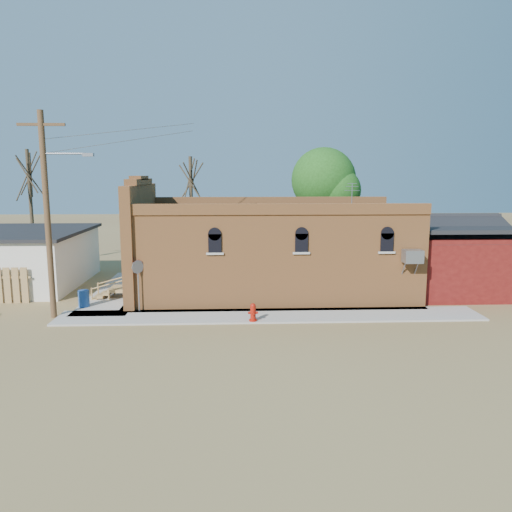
{
  "coord_description": "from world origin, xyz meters",
  "views": [
    {
      "loc": [
        -0.06,
        -20.75,
        6.34
      ],
      "look_at": [
        0.94,
        3.15,
        2.4
      ],
      "focal_mm": 35.0,
      "sensor_mm": 36.0,
      "label": 1
    }
  ],
  "objects_px": {
    "utility_pole": "(48,211)",
    "stop_sign": "(138,272)",
    "brick_bar": "(267,250)",
    "trash_barrel": "(84,299)",
    "fire_hydrant": "(253,312)"
  },
  "relations": [
    {
      "from": "utility_pole",
      "to": "brick_bar",
      "type": "bearing_deg",
      "value": 23.69
    },
    {
      "from": "utility_pole",
      "to": "stop_sign",
      "type": "relative_size",
      "value": 3.74
    },
    {
      "from": "utility_pole",
      "to": "trash_barrel",
      "type": "distance_m",
      "value": 4.63
    },
    {
      "from": "trash_barrel",
      "to": "stop_sign",
      "type": "bearing_deg",
      "value": -17.72
    },
    {
      "from": "utility_pole",
      "to": "stop_sign",
      "type": "xyz_separation_m",
      "value": [
        3.63,
        0.6,
        -2.84
      ]
    },
    {
      "from": "brick_bar",
      "to": "fire_hydrant",
      "type": "relative_size",
      "value": 21.01
    },
    {
      "from": "brick_bar",
      "to": "stop_sign",
      "type": "distance_m",
      "value": 7.19
    },
    {
      "from": "utility_pole",
      "to": "trash_barrel",
      "type": "relative_size",
      "value": 11.38
    },
    {
      "from": "stop_sign",
      "to": "trash_barrel",
      "type": "distance_m",
      "value": 3.26
    },
    {
      "from": "brick_bar",
      "to": "trash_barrel",
      "type": "bearing_deg",
      "value": -162.59
    },
    {
      "from": "fire_hydrant",
      "to": "utility_pole",
      "type": "bearing_deg",
      "value": 165.14
    },
    {
      "from": "brick_bar",
      "to": "trash_barrel",
      "type": "relative_size",
      "value": 20.74
    },
    {
      "from": "brick_bar",
      "to": "stop_sign",
      "type": "bearing_deg",
      "value": -149.05
    },
    {
      "from": "fire_hydrant",
      "to": "trash_barrel",
      "type": "distance_m",
      "value": 8.43
    },
    {
      "from": "brick_bar",
      "to": "fire_hydrant",
      "type": "height_order",
      "value": "brick_bar"
    }
  ]
}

